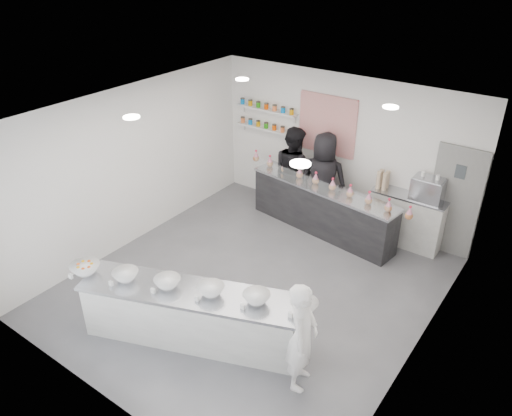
{
  "coord_description": "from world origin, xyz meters",
  "views": [
    {
      "loc": [
        4.02,
        -5.49,
        5.25
      ],
      "look_at": [
        -0.23,
        0.4,
        1.26
      ],
      "focal_mm": 35.0,
      "sensor_mm": 36.0,
      "label": 1
    }
  ],
  "objects_px": {
    "espresso_machine": "(428,190)",
    "staff_left": "(294,171)",
    "back_bar": "(322,209)",
    "woman_prep": "(302,337)",
    "espresso_ledge": "(406,220)",
    "staff_right": "(323,180)",
    "prep_counter": "(191,315)"
  },
  "relations": [
    {
      "from": "espresso_ledge",
      "to": "woman_prep",
      "type": "relative_size",
      "value": 0.88
    },
    {
      "from": "woman_prep",
      "to": "back_bar",
      "type": "bearing_deg",
      "value": 8.06
    },
    {
      "from": "back_bar",
      "to": "espresso_machine",
      "type": "distance_m",
      "value": 2.03
    },
    {
      "from": "espresso_ledge",
      "to": "espresso_machine",
      "type": "xyz_separation_m",
      "value": [
        0.3,
        0.0,
        0.73
      ]
    },
    {
      "from": "back_bar",
      "to": "espresso_machine",
      "type": "bearing_deg",
      "value": 23.93
    },
    {
      "from": "woman_prep",
      "to": "espresso_ledge",
      "type": "bearing_deg",
      "value": -14.77
    },
    {
      "from": "back_bar",
      "to": "espresso_ledge",
      "type": "distance_m",
      "value": 1.6
    },
    {
      "from": "prep_counter",
      "to": "back_bar",
      "type": "height_order",
      "value": "back_bar"
    },
    {
      "from": "espresso_ledge",
      "to": "espresso_machine",
      "type": "relative_size",
      "value": 2.5
    },
    {
      "from": "espresso_ledge",
      "to": "woman_prep",
      "type": "distance_m",
      "value": 4.1
    },
    {
      "from": "back_bar",
      "to": "woman_prep",
      "type": "bearing_deg",
      "value": -56.91
    },
    {
      "from": "prep_counter",
      "to": "woman_prep",
      "type": "xyz_separation_m",
      "value": [
        1.71,
        0.23,
        0.35
      ]
    },
    {
      "from": "espresso_ledge",
      "to": "espresso_machine",
      "type": "bearing_deg",
      "value": 0.0
    },
    {
      "from": "prep_counter",
      "to": "staff_left",
      "type": "bearing_deg",
      "value": 81.0
    },
    {
      "from": "prep_counter",
      "to": "back_bar",
      "type": "bearing_deg",
      "value": 68.74
    },
    {
      "from": "espresso_ledge",
      "to": "staff_left",
      "type": "bearing_deg",
      "value": -175.72
    },
    {
      "from": "espresso_machine",
      "to": "staff_right",
      "type": "relative_size",
      "value": 0.28
    },
    {
      "from": "back_bar",
      "to": "prep_counter",
      "type": "bearing_deg",
      "value": -82.57
    },
    {
      "from": "espresso_machine",
      "to": "prep_counter",
      "type": "bearing_deg",
      "value": -113.08
    },
    {
      "from": "woman_prep",
      "to": "staff_left",
      "type": "relative_size",
      "value": 0.83
    },
    {
      "from": "espresso_ledge",
      "to": "staff_right",
      "type": "relative_size",
      "value": 0.71
    },
    {
      "from": "espresso_machine",
      "to": "woman_prep",
      "type": "distance_m",
      "value": 4.12
    },
    {
      "from": "espresso_machine",
      "to": "woman_prep",
      "type": "bearing_deg",
      "value": -91.81
    },
    {
      "from": "prep_counter",
      "to": "espresso_ledge",
      "type": "relative_size",
      "value": 2.3
    },
    {
      "from": "espresso_machine",
      "to": "staff_left",
      "type": "distance_m",
      "value": 2.73
    },
    {
      "from": "espresso_machine",
      "to": "espresso_ledge",
      "type": "bearing_deg",
      "value": 180.0
    },
    {
      "from": "prep_counter",
      "to": "staff_left",
      "type": "xyz_separation_m",
      "value": [
        -0.87,
        4.14,
        0.52
      ]
    },
    {
      "from": "staff_left",
      "to": "staff_right",
      "type": "height_order",
      "value": "staff_right"
    },
    {
      "from": "staff_right",
      "to": "espresso_machine",
      "type": "bearing_deg",
      "value": 172.16
    },
    {
      "from": "espresso_machine",
      "to": "staff_left",
      "type": "bearing_deg",
      "value": -176.2
    },
    {
      "from": "back_bar",
      "to": "staff_left",
      "type": "xyz_separation_m",
      "value": [
        -0.9,
        0.34,
        0.46
      ]
    },
    {
      "from": "espresso_machine",
      "to": "woman_prep",
      "type": "xyz_separation_m",
      "value": [
        -0.13,
        -4.09,
        -0.45
      ]
    }
  ]
}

